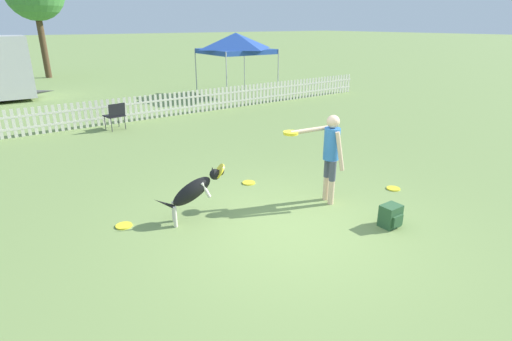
{
  "coord_description": "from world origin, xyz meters",
  "views": [
    {
      "loc": [
        -3.77,
        -4.35,
        3.12
      ],
      "look_at": [
        -0.11,
        0.78,
        0.78
      ],
      "focal_mm": 28.0,
      "sensor_mm": 36.0,
      "label": 1
    }
  ],
  "objects_px": {
    "handler_person": "(329,149)",
    "folding_chair_blue_left": "(115,114)",
    "leaping_dog": "(194,190)",
    "frisbee_near_dog": "(249,183)",
    "frisbee_midfield": "(124,226)",
    "canopy_tent_main": "(236,43)",
    "backpack_on_grass": "(391,216)",
    "frisbee_near_handler": "(393,188)"
  },
  "relations": [
    {
      "from": "frisbee_midfield",
      "to": "canopy_tent_main",
      "type": "xyz_separation_m",
      "value": [
        8.19,
        9.27,
        2.27
      ]
    },
    {
      "from": "leaping_dog",
      "to": "frisbee_near_dog",
      "type": "xyz_separation_m",
      "value": [
        1.67,
        0.87,
        -0.55
      ]
    },
    {
      "from": "frisbee_near_handler",
      "to": "canopy_tent_main",
      "type": "xyz_separation_m",
      "value": [
        3.29,
        10.85,
        2.27
      ]
    },
    {
      "from": "leaping_dog",
      "to": "frisbee_near_handler",
      "type": "distance_m",
      "value": 4.04
    },
    {
      "from": "folding_chair_blue_left",
      "to": "leaping_dog",
      "type": "bearing_deg",
      "value": 74.07
    },
    {
      "from": "handler_person",
      "to": "frisbee_near_handler",
      "type": "bearing_deg",
      "value": -86.17
    },
    {
      "from": "frisbee_near_dog",
      "to": "frisbee_midfield",
      "type": "relative_size",
      "value": 1.0
    },
    {
      "from": "folding_chair_blue_left",
      "to": "backpack_on_grass",
      "type": "bearing_deg",
      "value": 91.68
    },
    {
      "from": "leaping_dog",
      "to": "frisbee_midfield",
      "type": "relative_size",
      "value": 4.45
    },
    {
      "from": "frisbee_midfield",
      "to": "handler_person",
      "type": "bearing_deg",
      "value": -19.93
    },
    {
      "from": "handler_person",
      "to": "backpack_on_grass",
      "type": "xyz_separation_m",
      "value": [
        0.17,
        -1.29,
        -0.84
      ]
    },
    {
      "from": "backpack_on_grass",
      "to": "handler_person",
      "type": "bearing_deg",
      "value": 97.52
    },
    {
      "from": "leaping_dog",
      "to": "backpack_on_grass",
      "type": "bearing_deg",
      "value": 68.46
    },
    {
      "from": "handler_person",
      "to": "folding_chair_blue_left",
      "type": "height_order",
      "value": "handler_person"
    },
    {
      "from": "frisbee_near_dog",
      "to": "backpack_on_grass",
      "type": "bearing_deg",
      "value": -73.89
    },
    {
      "from": "frisbee_near_handler",
      "to": "frisbee_midfield",
      "type": "distance_m",
      "value": 5.14
    },
    {
      "from": "canopy_tent_main",
      "to": "frisbee_midfield",
      "type": "bearing_deg",
      "value": -131.45
    },
    {
      "from": "canopy_tent_main",
      "to": "handler_person",
      "type": "bearing_deg",
      "value": -114.66
    },
    {
      "from": "frisbee_near_handler",
      "to": "folding_chair_blue_left",
      "type": "xyz_separation_m",
      "value": [
        -3.02,
        7.91,
        0.49
      ]
    },
    {
      "from": "handler_person",
      "to": "frisbee_near_dog",
      "type": "distance_m",
      "value": 1.98
    },
    {
      "from": "leaping_dog",
      "to": "frisbee_near_dog",
      "type": "relative_size",
      "value": 4.45
    },
    {
      "from": "canopy_tent_main",
      "to": "leaping_dog",
      "type": "bearing_deg",
      "value": -126.13
    },
    {
      "from": "handler_person",
      "to": "backpack_on_grass",
      "type": "relative_size",
      "value": 4.42
    },
    {
      "from": "folding_chair_blue_left",
      "to": "canopy_tent_main",
      "type": "height_order",
      "value": "canopy_tent_main"
    },
    {
      "from": "backpack_on_grass",
      "to": "canopy_tent_main",
      "type": "relative_size",
      "value": 0.14
    },
    {
      "from": "handler_person",
      "to": "canopy_tent_main",
      "type": "bearing_deg",
      "value": -7.57
    },
    {
      "from": "frisbee_near_dog",
      "to": "folding_chair_blue_left",
      "type": "distance_m",
      "value": 6.06
    },
    {
      "from": "frisbee_near_dog",
      "to": "frisbee_midfield",
      "type": "bearing_deg",
      "value": -172.66
    },
    {
      "from": "frisbee_near_handler",
      "to": "frisbee_near_dog",
      "type": "xyz_separation_m",
      "value": [
        -2.18,
        1.93,
        0.0
      ]
    },
    {
      "from": "frisbee_near_handler",
      "to": "backpack_on_grass",
      "type": "distance_m",
      "value": 1.65
    },
    {
      "from": "handler_person",
      "to": "frisbee_near_dog",
      "type": "height_order",
      "value": "handler_person"
    },
    {
      "from": "canopy_tent_main",
      "to": "folding_chair_blue_left",
      "type": "bearing_deg",
      "value": -155.02
    },
    {
      "from": "leaping_dog",
      "to": "folding_chair_blue_left",
      "type": "relative_size",
      "value": 1.4
    },
    {
      "from": "handler_person",
      "to": "folding_chair_blue_left",
      "type": "distance_m",
      "value": 7.72
    },
    {
      "from": "frisbee_near_handler",
      "to": "frisbee_midfield",
      "type": "bearing_deg",
      "value": 162.1
    },
    {
      "from": "frisbee_near_dog",
      "to": "folding_chair_blue_left",
      "type": "bearing_deg",
      "value": 97.99
    },
    {
      "from": "frisbee_midfield",
      "to": "folding_chair_blue_left",
      "type": "height_order",
      "value": "folding_chair_blue_left"
    },
    {
      "from": "frisbee_midfield",
      "to": "canopy_tent_main",
      "type": "height_order",
      "value": "canopy_tent_main"
    },
    {
      "from": "backpack_on_grass",
      "to": "canopy_tent_main",
      "type": "distance_m",
      "value": 12.84
    },
    {
      "from": "leaping_dog",
      "to": "frisbee_near_handler",
      "type": "height_order",
      "value": "leaping_dog"
    },
    {
      "from": "canopy_tent_main",
      "to": "frisbee_near_handler",
      "type": "bearing_deg",
      "value": -106.88
    },
    {
      "from": "handler_person",
      "to": "frisbee_near_dog",
      "type": "relative_size",
      "value": 6.19
    }
  ]
}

